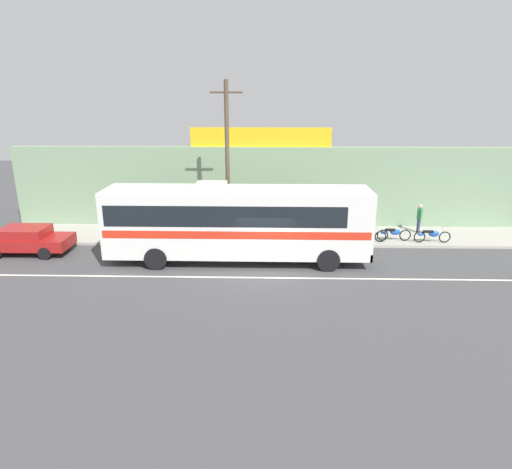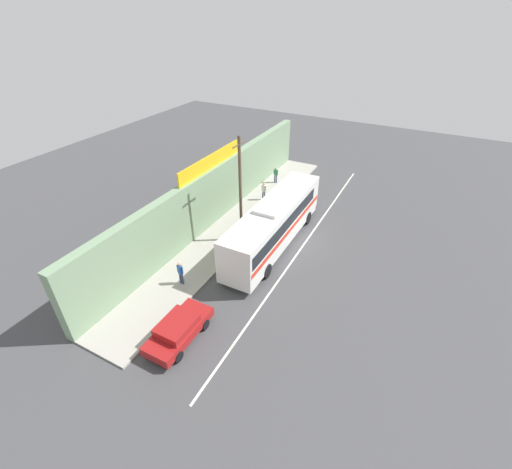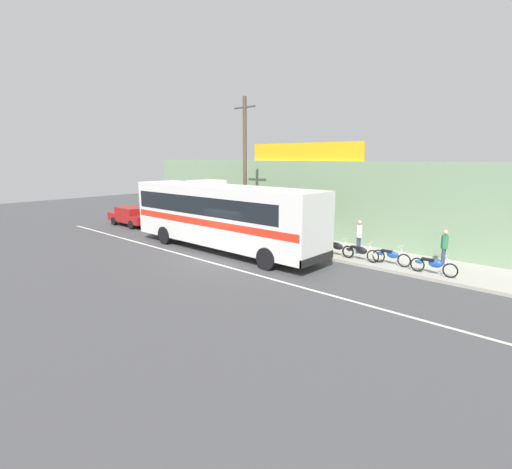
{
  "view_description": "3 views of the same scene",
  "coord_description": "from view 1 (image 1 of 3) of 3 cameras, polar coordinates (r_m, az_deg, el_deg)",
  "views": [
    {
      "loc": [
        0.08,
        -19.13,
        7.73
      ],
      "look_at": [
        -0.46,
        1.28,
        1.34
      ],
      "focal_mm": 31.58,
      "sensor_mm": 36.0,
      "label": 1
    },
    {
      "loc": [
        -21.7,
        -7.76,
        15.75
      ],
      "look_at": [
        -2.84,
        2.05,
        1.6
      ],
      "focal_mm": 24.56,
      "sensor_mm": 36.0,
      "label": 2
    },
    {
      "loc": [
        13.76,
        -12.64,
        5.04
      ],
      "look_at": [
        0.66,
        1.82,
        1.08
      ],
      "focal_mm": 26.84,
      "sensor_mm": 36.0,
      "label": 3
    }
  ],
  "objects": [
    {
      "name": "ground_plane",
      "position": [
        20.63,
        1.18,
        -4.64
      ],
      "size": [
        70.0,
        70.0,
        0.0
      ],
      "primitive_type": "plane",
      "color": "#444447"
    },
    {
      "name": "sidewalk_slab",
      "position": [
        25.5,
        1.27,
        -0.12
      ],
      "size": [
        30.0,
        3.6,
        0.14
      ],
      "primitive_type": "cube",
      "color": "#A8A399",
      "rests_on": "ground_plane"
    },
    {
      "name": "storefront_facade",
      "position": [
        27.01,
        1.32,
        5.98
      ],
      "size": [
        30.0,
        0.7,
        4.8
      ],
      "primitive_type": "cube",
      "color": "gray",
      "rests_on": "ground_plane"
    },
    {
      "name": "storefront_billboard",
      "position": [
        26.59,
        0.6,
        12.23
      ],
      "size": [
        8.16,
        0.12,
        1.1
      ],
      "primitive_type": "cube",
      "color": "gold",
      "rests_on": "storefront_facade"
    },
    {
      "name": "road_center_stripe",
      "position": [
        19.89,
        1.17,
        -5.49
      ],
      "size": [
        30.0,
        0.14,
        0.01
      ],
      "primitive_type": "cube",
      "color": "silver",
      "rests_on": "ground_plane"
    },
    {
      "name": "intercity_bus",
      "position": [
        21.23,
        -2.59,
        1.88
      ],
      "size": [
        12.35,
        2.66,
        3.78
      ],
      "color": "silver",
      "rests_on": "ground_plane"
    },
    {
      "name": "parked_car",
      "position": [
        25.4,
        -27.0,
        -0.56
      ],
      "size": [
        4.23,
        1.92,
        1.37
      ],
      "color": "maroon",
      "rests_on": "ground_plane"
    },
    {
      "name": "utility_pole",
      "position": [
        23.23,
        -3.64,
        9.13
      ],
      "size": [
        1.6,
        0.22,
        8.28
      ],
      "color": "brown",
      "rests_on": "sidewalk_slab"
    },
    {
      "name": "motorcycle_orange",
      "position": [
        24.53,
        11.03,
        0.06
      ],
      "size": [
        1.87,
        0.56,
        0.94
      ],
      "color": "black",
      "rests_on": "sidewalk_slab"
    },
    {
      "name": "motorcycle_red",
      "position": [
        25.7,
        21.37,
        -0.05
      ],
      "size": [
        1.95,
        0.56,
        0.94
      ],
      "color": "black",
      "rests_on": "sidewalk_slab"
    },
    {
      "name": "motorcycle_purple",
      "position": [
        25.35,
        17.02,
        0.17
      ],
      "size": [
        1.83,
        0.56,
        0.94
      ],
      "color": "black",
      "rests_on": "sidewalk_slab"
    },
    {
      "name": "motorcycle_blue",
      "position": [
        24.77,
        14.0,
        0.03
      ],
      "size": [
        1.91,
        0.56,
        0.94
      ],
      "color": "black",
      "rests_on": "sidewalk_slab"
    },
    {
      "name": "pedestrian_far_right",
      "position": [
        27.17,
        20.0,
        2.17
      ],
      "size": [
        0.3,
        0.48,
        1.65
      ],
      "color": "navy",
      "rests_on": "sidewalk_slab"
    },
    {
      "name": "pedestrian_near_shop",
      "position": [
        25.61,
        12.0,
        2.1
      ],
      "size": [
        0.3,
        0.48,
        1.73
      ],
      "color": "navy",
      "rests_on": "sidewalk_slab"
    },
    {
      "name": "pedestrian_by_curb",
      "position": [
        26.14,
        -17.42,
        1.98
      ],
      "size": [
        0.3,
        0.48,
        1.73
      ],
      "color": "navy",
      "rests_on": "sidewalk_slab"
    }
  ]
}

